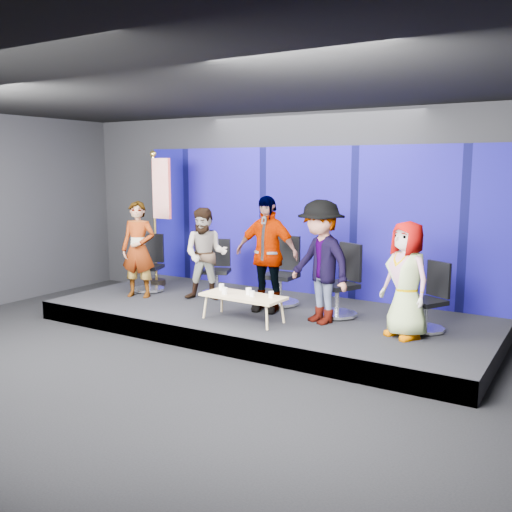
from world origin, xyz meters
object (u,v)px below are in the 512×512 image
Objects in this scene: chair_c at (282,282)px; chair_e at (429,308)px; panelist_c at (266,254)px; mug_b at (225,291)px; coffee_table at (243,297)px; mug_c at (249,291)px; mug_e at (271,294)px; chair_a at (149,272)px; chair_b at (218,276)px; panelist_e at (406,280)px; mug_a at (222,287)px; flag_stand at (159,215)px; chair_d at (340,293)px; panelist_a at (138,249)px; mug_d at (252,294)px; panelist_d at (320,262)px; panelist_b at (206,254)px.

chair_e is at bearing -9.55° from chair_c.
panelist_c is 0.96m from mug_b.
mug_c reaches higher than coffee_table.
chair_a is at bearing 165.56° from mug_e.
panelist_e reaches higher than chair_b.
flag_stand is at bearing 152.41° from mug_a.
chair_a is 0.41× the size of flag_stand.
mug_e is (1.80, -1.21, 0.11)m from chair_b.
chair_d reaches higher than chair_a.
chair_c is at bearing -169.70° from panelist_e.
chair_a reaches higher than chair_e.
mug_c is 0.37m from mug_e.
mug_c is (-2.41, -0.84, 0.12)m from chair_e.
flag_stand reaches higher than chair_c.
chair_d is 11.00× the size of mug_b.
chair_d is (3.70, 0.14, 0.02)m from chair_a.
mug_c is (2.46, -0.32, -0.40)m from panelist_a.
mug_b and mug_c have the same top height.
chair_d is at bearing 38.67° from mug_b.
mug_e is at bearing -56.94° from chair_b.
chair_e is at bearing -0.96° from flag_stand.
panelist_a is 1.49× the size of chair_c.
chair_c is at bearing 0.20° from panelist_a.
mug_c is at bearing 142.82° from mug_d.
panelist_d is (-0.11, -0.49, 0.53)m from chair_d.
chair_c is at bearing 90.56° from coffee_table.
chair_c is 2.84m from flag_stand.
chair_b is at bearing 173.76° from chair_c.
panelist_a is 1.30× the size of coffee_table.
panelist_e is (-0.19, -0.46, 0.46)m from chair_e.
panelist_b reaches higher than chair_e.
chair_b is 1.67m from flag_stand.
chair_e is 2.63m from coffee_table.
panelist_a reaches higher than panelist_e.
panelist_b is 2.28m from panelist_d.
mug_a reaches higher than coffee_table.
flag_stand reaches higher than panelist_c.
mug_c is (0.52, -0.05, 0.00)m from mug_a.
chair_d is at bearing 41.91° from coffee_table.
chair_c is 0.62× the size of panelist_c.
mug_b reaches higher than mug_a.
chair_d is 1.36m from chair_e.
chair_e is at bearing 19.13° from mug_c.
chair_b reaches higher than mug_d.
mug_c is 1.17× the size of mug_d.
chair_b is at bearing 139.60° from mug_d.
panelist_b is 1.55m from mug_c.
chair_c reaches higher than mug_d.
panelist_c is at bearing -139.59° from chair_d.
chair_b is 9.62× the size of mug_c.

